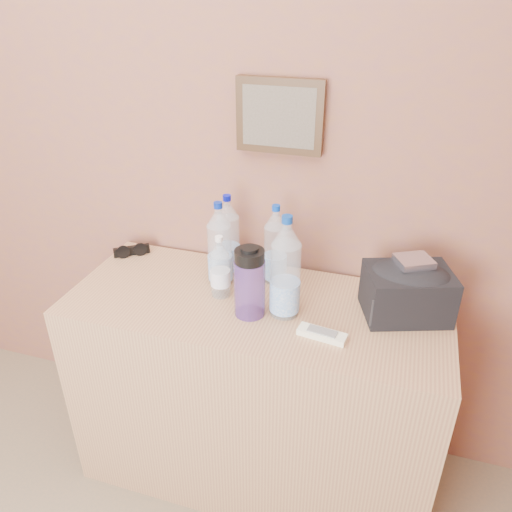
# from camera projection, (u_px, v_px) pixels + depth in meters

# --- Properties ---
(picture_frame) EXTENTS (0.30, 0.03, 0.25)m
(picture_frame) POSITION_uv_depth(u_px,v_px,m) (280.00, 116.00, 1.67)
(picture_frame) COLOR #382311
(picture_frame) RESTS_ON room_shell
(dresser) EXTENTS (1.32, 0.55, 0.82)m
(dresser) POSITION_uv_depth(u_px,v_px,m) (256.00, 391.00, 1.92)
(dresser) COLOR #9E7247
(dresser) RESTS_ON ground
(pet_large_a) EXTENTS (0.08, 0.08, 0.31)m
(pet_large_a) POSITION_uv_depth(u_px,v_px,m) (228.00, 239.00, 1.85)
(pet_large_a) COLOR silver
(pet_large_a) RESTS_ON dresser
(pet_large_b) EXTENTS (0.08, 0.08, 0.30)m
(pet_large_b) POSITION_uv_depth(u_px,v_px,m) (275.00, 248.00, 1.79)
(pet_large_b) COLOR silver
(pet_large_b) RESTS_ON dresser
(pet_large_c) EXTENTS (0.09, 0.09, 0.32)m
(pet_large_c) POSITION_uv_depth(u_px,v_px,m) (220.00, 248.00, 1.78)
(pet_large_c) COLOR white
(pet_large_c) RESTS_ON dresser
(pet_large_d) EXTENTS (0.10, 0.10, 0.35)m
(pet_large_d) POSITION_uv_depth(u_px,v_px,m) (285.00, 272.00, 1.59)
(pet_large_d) COLOR silver
(pet_large_d) RESTS_ON dresser
(pet_small) EXTENTS (0.07, 0.07, 0.23)m
(pet_small) POSITION_uv_depth(u_px,v_px,m) (220.00, 270.00, 1.72)
(pet_small) COLOR silver
(pet_small) RESTS_ON dresser
(nalgene_bottle) EXTENTS (0.10, 0.10, 0.25)m
(nalgene_bottle) POSITION_uv_depth(u_px,v_px,m) (250.00, 282.00, 1.61)
(nalgene_bottle) COLOR #573591
(nalgene_bottle) RESTS_ON dresser
(sunglasses) EXTENTS (0.15, 0.13, 0.04)m
(sunglasses) POSITION_uv_depth(u_px,v_px,m) (132.00, 251.00, 2.02)
(sunglasses) COLOR black
(sunglasses) RESTS_ON dresser
(ac_remote) EXTENTS (0.16, 0.07, 0.02)m
(ac_remote) POSITION_uv_depth(u_px,v_px,m) (322.00, 334.00, 1.55)
(ac_remote) COLOR white
(ac_remote) RESTS_ON dresser
(toiletry_bag) EXTENTS (0.32, 0.27, 0.18)m
(toiletry_bag) POSITION_uv_depth(u_px,v_px,m) (407.00, 290.00, 1.62)
(toiletry_bag) COLOR black
(toiletry_bag) RESTS_ON dresser
(foil_packet) EXTENTS (0.14, 0.13, 0.02)m
(foil_packet) POSITION_uv_depth(u_px,v_px,m) (414.00, 261.00, 1.58)
(foil_packet) COLOR silver
(foil_packet) RESTS_ON toiletry_bag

